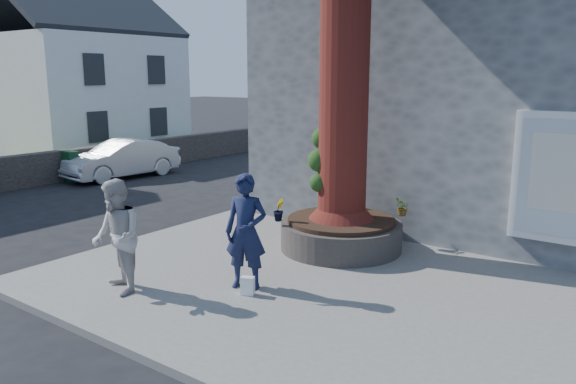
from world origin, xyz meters
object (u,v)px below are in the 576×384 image
Objects in this scene: man at (246,232)px; a_board_sign at (70,167)px; planter at (341,234)px; car_silver at (122,159)px; woman at (117,237)px.

man is 1.80× the size of a_board_sign.
planter is 1.28× the size of man.
car_silver is 1.64m from a_board_sign.
car_silver is at bearing 164.71° from planter.
a_board_sign is at bearing 173.13° from planter.
planter is at bearing 64.08° from man.
man is at bearing -17.12° from a_board_sign.
man reaches higher than car_silver.
car_silver reaches higher than planter.
a_board_sign is at bearing -110.73° from car_silver.
planter is 10.56m from car_silver.
man is at bearing 65.60° from woman.
man is 1.03× the size of woman.
planter is 1.31× the size of woman.
man is (-0.16, -2.59, 0.61)m from planter.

